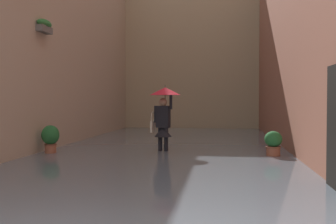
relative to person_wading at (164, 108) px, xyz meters
The scene contains 7 objects.
ground_plane 1.50m from the person_wading, 96.28° to the right, with size 60.00×60.00×0.00m, color #605B56.
flood_water 1.42m from the person_wading, 96.28° to the right, with size 7.69×24.04×0.16m, color slate.
building_facade_right 5.17m from the person_wading, ahead, with size 2.04×22.04×8.42m.
building_facade_far 10.86m from the person_wading, 90.35° to the right, with size 10.49×1.80×8.24m, color tan.
person_wading is the anchor object (origin of this frame).
potted_plant_far_right 3.26m from the person_wading, 15.44° to the left, with size 0.49×0.49×0.92m.
potted_plant_far_left 3.18m from the person_wading, 167.62° to the left, with size 0.46×0.46×0.80m.
Camera 1 is at (-1.56, 3.21, 1.62)m, focal length 44.13 mm.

